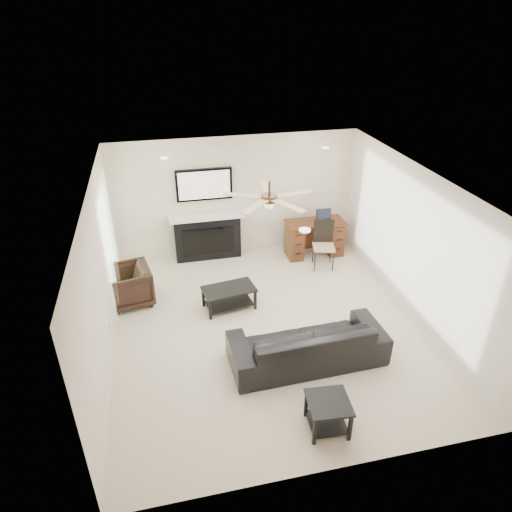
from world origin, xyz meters
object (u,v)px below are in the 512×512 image
object	(u,v)px
armchair	(129,286)
desk	(314,238)
sofa	(308,342)
coffee_table	(229,298)
fireplace_unit	(207,216)

from	to	relation	value
armchair	desk	distance (m)	3.93
sofa	desk	bearing A→B (deg)	-112.80
armchair	desk	size ratio (longest dim) A/B	0.63
coffee_table	desk	bearing A→B (deg)	27.37
sofa	desk	distance (m)	3.36
coffee_table	sofa	bearing A→B (deg)	-69.51
fireplace_unit	desk	world-z (taller)	fireplace_unit
sofa	fireplace_unit	xyz separation A→B (m)	(-1.01, 3.49, 0.62)
armchair	fireplace_unit	xyz separation A→B (m)	(1.59, 1.34, 0.60)
sofa	armchair	bearing A→B (deg)	-41.48
fireplace_unit	desk	size ratio (longest dim) A/B	1.57
armchair	fireplace_unit	size ratio (longest dim) A/B	0.41
sofa	fireplace_unit	distance (m)	3.69
armchair	fireplace_unit	distance (m)	2.17
armchair	desk	world-z (taller)	desk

